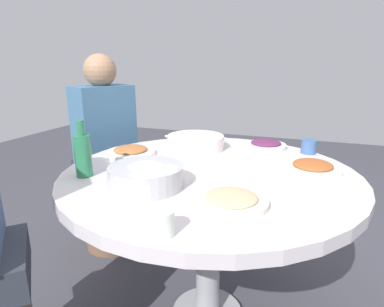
{
  "coord_description": "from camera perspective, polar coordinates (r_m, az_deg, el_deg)",
  "views": [
    {
      "loc": [
        0.36,
        -1.21,
        1.18
      ],
      "look_at": [
        -0.08,
        0.01,
        0.81
      ],
      "focal_mm": 29.65,
      "sensor_mm": 36.0,
      "label": 1
    }
  ],
  "objects": [
    {
      "name": "dish_tofu_braise",
      "position": [
        1.58,
        -10.98,
        0.4
      ],
      "size": [
        0.24,
        0.24,
        0.04
      ],
      "color": "silver",
      "rests_on": "round_dining_table"
    },
    {
      "name": "tea_cup_near",
      "position": [
        0.84,
        -5.36,
        -12.34
      ],
      "size": [
        0.06,
        0.06,
        0.07
      ],
      "primitive_type": "cylinder",
      "color": "white",
      "rests_on": "round_dining_table"
    },
    {
      "name": "diner_left",
      "position": [
        2.01,
        -15.48,
        4.23
      ],
      "size": [
        0.45,
        0.44,
        0.76
      ],
      "color": "#2D333D",
      "rests_on": "stool_for_diner_left"
    },
    {
      "name": "dish_noodles",
      "position": [
        1.02,
        7.06,
        -8.22
      ],
      "size": [
        0.24,
        0.24,
        0.04
      ],
      "color": "#ECE6CC",
      "rests_on": "round_dining_table"
    },
    {
      "name": "soup_bowl",
      "position": [
        1.65,
        0.65,
        1.98
      ],
      "size": [
        0.32,
        0.29,
        0.07
      ],
      "color": "white",
      "rests_on": "round_dining_table"
    },
    {
      "name": "rice_bowl",
      "position": [
        1.16,
        -8.25,
        -3.99
      ],
      "size": [
        0.27,
        0.27,
        0.09
      ],
      "color": "#B2B5BA",
      "rests_on": "round_dining_table"
    },
    {
      "name": "dish_eggplant",
      "position": [
        1.71,
        13.14,
        1.59
      ],
      "size": [
        0.21,
        0.21,
        0.04
      ],
      "color": "silver",
      "rests_on": "round_dining_table"
    },
    {
      "name": "green_bottle",
      "position": [
        1.31,
        -19.03,
        -0.09
      ],
      "size": [
        0.06,
        0.06,
        0.22
      ],
      "color": "#28764C",
      "rests_on": "round_dining_table"
    },
    {
      "name": "dish_stirfry",
      "position": [
        1.4,
        20.87,
        -2.31
      ],
      "size": [
        0.23,
        0.23,
        0.05
      ],
      "color": "white",
      "rests_on": "round_dining_table"
    },
    {
      "name": "tea_cup_far",
      "position": [
        1.67,
        20.26,
        1.16
      ],
      "size": [
        0.07,
        0.07,
        0.07
      ],
      "primitive_type": "cylinder",
      "color": "#3B5F93",
      "rests_on": "round_dining_table"
    },
    {
      "name": "stool_for_diner_left",
      "position": [
        2.19,
        -14.39,
        -10.1
      ],
      "size": [
        0.34,
        0.34,
        0.47
      ],
      "primitive_type": "cylinder",
      "color": "brown",
      "rests_on": "ground"
    },
    {
      "name": "round_dining_table",
      "position": [
        1.36,
        3.11,
        -6.54
      ],
      "size": [
        1.22,
        1.22,
        0.75
      ],
      "color": "#99999E",
      "rests_on": "ground"
    }
  ]
}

